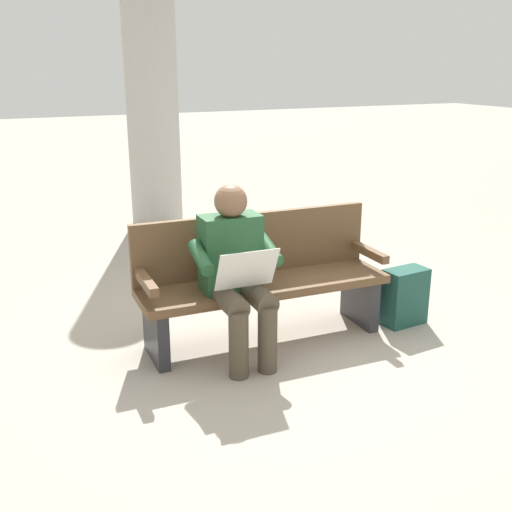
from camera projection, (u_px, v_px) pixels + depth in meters
name	position (u px, v px, depth m)	size (l,w,h in m)	color
ground_plane	(264.00, 339.00, 4.51)	(40.00, 40.00, 0.00)	#A89E8E
bench_near	(261.00, 277.00, 4.44)	(1.82, 0.55, 0.90)	brown
person_seated	(236.00, 269.00, 4.08)	(0.58, 0.58, 1.18)	#23512D
backpack	(404.00, 297.00, 4.73)	(0.35, 0.25, 0.44)	#1E4C42
support_pillar	(151.00, 73.00, 7.24)	(0.62, 0.62, 3.61)	#B2AFA8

